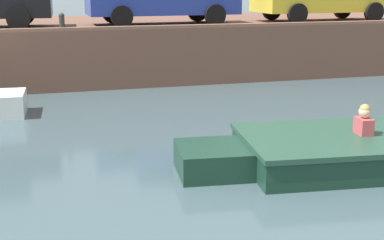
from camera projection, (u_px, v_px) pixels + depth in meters
The scene contains 4 objects.
ground_plane at pixel (194, 160), 8.74m from camera, with size 400.00×400.00×0.00m, color #3D5156.
far_quay_wall at pixel (117, 47), 17.03m from camera, with size 60.00×6.00×1.59m, color brown.
far_wall_coping at pixel (131, 28), 14.13m from camera, with size 60.00×0.24×0.08m, color brown.
mooring_bollard_mid at pixel (62, 21), 13.75m from camera, with size 0.15×0.15×0.45m.
Camera 1 is at (-2.24, -1.88, 2.84)m, focal length 50.00 mm.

